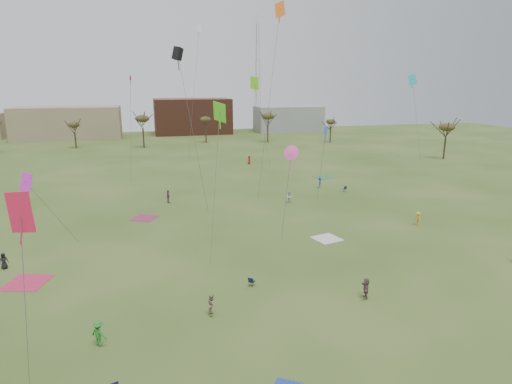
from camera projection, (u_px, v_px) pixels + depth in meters
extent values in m
plane|color=#31541A|center=(290.00, 285.00, 37.80)|extent=(260.00, 260.00, 0.00)
imported|color=#297C29|center=(99.00, 334.00, 28.82)|extent=(1.34, 1.25, 1.82)
imported|color=#96815F|center=(212.00, 304.00, 32.72)|extent=(0.77, 0.92, 1.71)
imported|color=brown|center=(366.00, 288.00, 35.25)|extent=(1.01, 1.71, 1.75)
imported|color=black|center=(4.00, 261.00, 40.83)|extent=(0.93, 0.83, 1.60)
imported|color=gold|center=(418.00, 219.00, 53.31)|extent=(0.69, 1.16, 1.76)
imported|color=#823670|center=(168.00, 196.00, 63.31)|extent=(0.68, 1.21, 1.96)
imported|color=silver|center=(289.00, 197.00, 63.29)|extent=(1.11, 1.15, 1.86)
imported|color=maroon|center=(249.00, 160.00, 93.58)|extent=(0.96, 1.09, 1.88)
imported|color=#22379D|center=(320.00, 182.00, 72.57)|extent=(1.13, 1.34, 1.81)
cube|color=#D32A53|center=(27.00, 283.00, 38.16)|extent=(4.25, 4.25, 0.03)
cube|color=white|center=(327.00, 239.00, 48.90)|extent=(3.45, 3.45, 0.03)
cube|color=#972E56|center=(144.00, 218.00, 56.30)|extent=(4.03, 4.03, 0.03)
cube|color=#2F8248|center=(324.00, 177.00, 80.61)|extent=(3.71, 3.71, 0.03)
cube|color=#131B36|center=(252.00, 281.00, 37.45)|extent=(0.71, 0.71, 0.04)
cube|color=#131B36|center=(251.00, 280.00, 37.19)|extent=(0.46, 0.43, 0.44)
cube|color=#121C33|center=(345.00, 189.00, 70.00)|extent=(0.69, 0.69, 0.04)
cube|color=#121C33|center=(345.00, 187.00, 70.11)|extent=(0.38, 0.49, 0.44)
cube|color=red|center=(20.00, 212.00, 21.93)|extent=(1.10, 1.10, 2.15)
cube|color=red|center=(22.00, 226.00, 22.11)|extent=(0.08, 0.08, 1.94)
cylinder|color=#4C4C51|center=(25.00, 309.00, 22.24)|extent=(0.33, 1.94, 9.98)
cube|color=#54CA23|center=(220.00, 112.00, 41.67)|extent=(1.04, 1.04, 2.04)
cube|color=#54CA23|center=(220.00, 120.00, 41.84)|extent=(0.08, 0.08, 1.83)
cylinder|color=#4C4C51|center=(215.00, 187.00, 40.39)|extent=(2.26, 5.81, 13.67)
cone|color=#FF50B2|center=(291.00, 153.00, 44.14)|extent=(1.59, 0.12, 1.59)
cube|color=#FF50B2|center=(291.00, 162.00, 44.39)|extent=(0.08, 0.08, 2.60)
cylinder|color=#4C4C51|center=(286.00, 197.00, 45.13)|extent=(1.02, 0.18, 9.42)
cube|color=orange|center=(280.00, 9.00, 55.62)|extent=(1.03, 1.03, 2.02)
cube|color=orange|center=(280.00, 15.00, 55.79)|extent=(0.08, 0.08, 1.82)
cylinder|color=#4C4C51|center=(268.00, 109.00, 59.12)|extent=(2.61, 1.37, 25.73)
cube|color=black|center=(178.00, 54.00, 48.30)|extent=(0.81, 0.81, 1.40)
cube|color=black|center=(178.00, 61.00, 48.51)|extent=(0.08, 0.08, 2.09)
cylinder|color=#4C4C51|center=(194.00, 139.00, 51.42)|extent=(3.16, 0.66, 19.67)
cone|color=blue|center=(326.00, 130.00, 57.80)|extent=(1.19, 0.09, 1.19)
cube|color=blue|center=(326.00, 136.00, 57.99)|extent=(0.08, 0.08, 1.95)
cylinder|color=#4C4C51|center=(321.00, 167.00, 59.43)|extent=(0.63, 0.97, 10.23)
cube|color=#CE24C3|center=(26.00, 183.00, 40.77)|extent=(0.97, 0.97, 1.91)
cube|color=#CE24C3|center=(27.00, 190.00, 40.94)|extent=(0.08, 0.08, 1.72)
cylinder|color=#4C4C51|center=(54.00, 214.00, 43.05)|extent=(3.82, 2.03, 7.20)
cube|color=#8BEE27|center=(254.00, 83.00, 80.15)|extent=(1.26, 1.26, 2.48)
cube|color=#8BEE27|center=(254.00, 88.00, 80.36)|extent=(0.08, 0.08, 2.23)
cylinder|color=#4C4C51|center=(263.00, 126.00, 83.38)|extent=(3.72, 1.64, 16.41)
cone|color=red|center=(130.00, 78.00, 67.55)|extent=(0.81, 0.06, 0.81)
cube|color=red|center=(131.00, 81.00, 67.68)|extent=(0.08, 0.08, 1.33)
cylinder|color=#4C4C51|center=(131.00, 132.00, 70.38)|extent=(1.18, 1.82, 17.25)
cube|color=teal|center=(412.00, 80.00, 82.99)|extent=(1.04, 1.04, 2.04)
cube|color=teal|center=(412.00, 83.00, 83.17)|extent=(0.08, 0.08, 1.83)
cylinder|color=#4C4C51|center=(417.00, 124.00, 84.15)|extent=(2.08, 2.62, 17.05)
cube|color=white|center=(199.00, 29.00, 86.67)|extent=(0.84, 0.84, 1.43)
cube|color=white|center=(199.00, 33.00, 86.88)|extent=(0.08, 0.08, 2.15)
cylinder|color=#4C4C51|center=(193.00, 97.00, 87.57)|extent=(3.77, 4.36, 27.11)
cylinder|color=#3A2B1E|center=(75.00, 140.00, 116.15)|extent=(0.40, 0.40, 4.32)
ellipsoid|color=#473D1E|center=(74.00, 125.00, 115.12)|extent=(3.02, 3.02, 1.58)
cylinder|color=#3A2B1E|center=(144.00, 138.00, 116.68)|extent=(0.40, 0.40, 5.40)
ellipsoid|color=#473D1E|center=(142.00, 119.00, 115.38)|extent=(3.78, 3.78, 1.98)
cylinder|color=#3A2B1E|center=(206.00, 135.00, 126.79)|extent=(0.40, 0.40, 4.68)
ellipsoid|color=#473D1E|center=(205.00, 119.00, 125.67)|extent=(3.28, 3.28, 1.72)
cylinder|color=#3A2B1E|center=(268.00, 134.00, 127.37)|extent=(0.40, 0.40, 5.28)
ellipsoid|color=#473D1E|center=(268.00, 116.00, 126.11)|extent=(3.70, 3.70, 1.94)
cylinder|color=#3A2B1E|center=(330.00, 135.00, 127.22)|extent=(0.40, 0.40, 4.20)
ellipsoid|color=#473D1E|center=(331.00, 122.00, 126.22)|extent=(2.94, 2.94, 1.54)
cylinder|color=#3A2B1E|center=(444.00, 148.00, 99.62)|extent=(0.40, 0.40, 5.04)
ellipsoid|color=#473D1E|center=(447.00, 127.00, 98.41)|extent=(3.53, 3.53, 1.85)
cube|color=#937F60|center=(68.00, 123.00, 135.78)|extent=(32.00, 14.00, 10.00)
cube|color=brown|center=(192.00, 116.00, 150.01)|extent=(26.00, 16.00, 12.00)
cube|color=gray|center=(288.00, 119.00, 157.07)|extent=(24.00, 12.00, 9.00)
cylinder|color=#9EA3A8|center=(260.00, 78.00, 157.80)|extent=(0.16, 0.16, 38.00)
cylinder|color=#9EA3A8|center=(256.00, 78.00, 158.20)|extent=(0.16, 0.16, 38.00)
cylinder|color=#9EA3A8|center=(257.00, 78.00, 156.74)|extent=(0.16, 0.16, 38.00)
cylinder|color=#9EA3A8|center=(257.00, 19.00, 152.49)|extent=(0.10, 0.10, 3.00)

